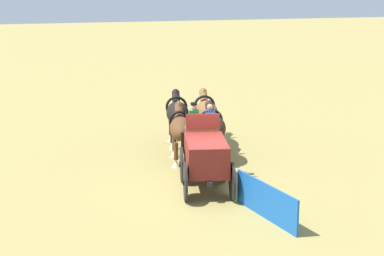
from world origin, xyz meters
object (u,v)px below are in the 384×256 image
Objects in this scene: draft_horse_rear_off at (213,128)px; show_wagon at (205,155)px; draft_horse_lead_off at (206,113)px; draft_horse_rear_near at (181,129)px; draft_horse_lead_near at (177,114)px.

show_wagon is at bearing 152.70° from draft_horse_rear_off.
show_wagon is at bearing 157.33° from draft_horse_lead_off.
draft_horse_rear_near is 1.30m from draft_horse_rear_off.
draft_horse_rear_off is 2.60m from draft_horse_lead_off.
show_wagon reaches higher than draft_horse_lead_near.
draft_horse_rear_off is (-0.38, -1.24, 0.03)m from draft_horse_rear_near.
draft_horse_rear_off is at bearing 163.51° from draft_horse_lead_off.
show_wagon is 1.85× the size of draft_horse_lead_near.
draft_horse_lead_near is at bearing -16.49° from draft_horse_rear_near.
draft_horse_rear_off is 2.91m from draft_horse_lead_near.
draft_horse_lead_off is (5.57, -2.33, 0.20)m from show_wagon.
draft_horse_rear_off is at bearing -107.10° from draft_horse_rear_near.
draft_horse_lead_off reaches higher than draft_horse_lead_near.
show_wagon is 3.48m from draft_horse_rear_near.
draft_horse_rear_near is 2.59m from draft_horse_lead_near.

